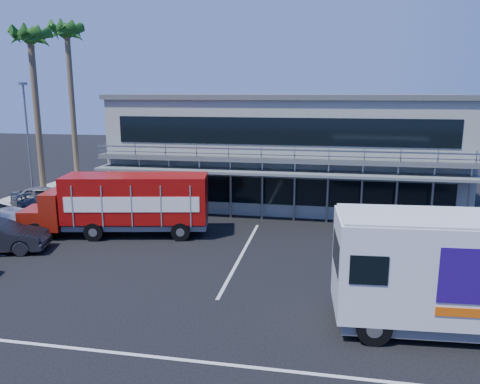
# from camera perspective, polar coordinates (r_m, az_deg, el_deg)

# --- Properties ---
(ground) EXTENTS (120.00, 120.00, 0.00)m
(ground) POSITION_cam_1_polar(r_m,az_deg,el_deg) (19.84, -7.16, -10.07)
(ground) COLOR black
(ground) RESTS_ON ground
(building) EXTENTS (22.40, 12.00, 7.30)m
(building) POSITION_cam_1_polar(r_m,az_deg,el_deg) (32.74, 5.76, 5.36)
(building) COLOR gray
(building) RESTS_ON ground
(palm_e) EXTENTS (2.80, 2.80, 12.25)m
(palm_e) POSITION_cam_1_polar(r_m,az_deg,el_deg) (36.83, -24.14, 15.93)
(palm_e) COLOR brown
(palm_e) RESTS_ON ground
(palm_f) EXTENTS (2.80, 2.80, 13.25)m
(palm_f) POSITION_cam_1_polar(r_m,az_deg,el_deg) (41.77, -20.29, 16.88)
(palm_f) COLOR brown
(palm_f) RESTS_ON ground
(light_pole_far) EXTENTS (0.50, 0.25, 8.09)m
(light_pole_far) POSITION_cam_1_polar(r_m,az_deg,el_deg) (34.89, -24.45, 6.16)
(light_pole_far) COLOR gray
(light_pole_far) RESTS_ON ground
(red_truck) EXTENTS (9.85, 4.01, 3.23)m
(red_truck) POSITION_cam_1_polar(r_m,az_deg,el_deg) (25.29, -13.98, -1.25)
(red_truck) COLOR maroon
(red_truck) RESTS_ON ground
(white_van) EXTENTS (7.86, 3.15, 3.77)m
(white_van) POSITION_cam_1_polar(r_m,az_deg,el_deg) (16.22, 25.39, -8.77)
(white_van) COLOR silver
(white_van) RESTS_ON ground
(parked_car_d) EXTENTS (4.90, 2.39, 1.37)m
(parked_car_d) POSITION_cam_1_polar(r_m,az_deg,el_deg) (30.49, -21.34, -1.58)
(parked_car_d) COLOR #333944
(parked_car_d) RESTS_ON ground
(parked_car_e) EXTENTS (4.33, 2.27, 1.41)m
(parked_car_e) POSITION_cam_1_polar(r_m,az_deg,el_deg) (33.47, -22.71, -0.50)
(parked_car_e) COLOR slate
(parked_car_e) RESTS_ON ground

